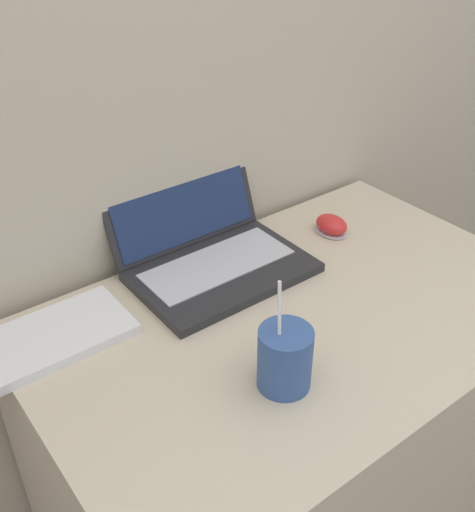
% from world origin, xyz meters
% --- Properties ---
extents(desk, '(1.06, 0.66, 0.71)m').
position_xyz_m(desk, '(0.00, 0.33, 0.35)').
color(desk, beige).
rests_on(desk, ground_plane).
extents(laptop, '(0.37, 0.32, 0.21)m').
position_xyz_m(laptop, '(-0.05, 0.58, 0.75)').
color(laptop, '#232326').
rests_on(laptop, desk).
extents(drink_cup, '(0.09, 0.09, 0.21)m').
position_xyz_m(drink_cup, '(-0.15, 0.20, 0.77)').
color(drink_cup, '#33518C').
rests_on(drink_cup, desk).
extents(computer_mouse, '(0.07, 0.09, 0.04)m').
position_xyz_m(computer_mouse, '(0.27, 0.51, 0.73)').
color(computer_mouse, '#B2B2B7').
rests_on(computer_mouse, desk).
extents(external_keyboard, '(0.36, 0.16, 0.02)m').
position_xyz_m(external_keyboard, '(-0.46, 0.54, 0.72)').
color(external_keyboard, silver).
rests_on(external_keyboard, desk).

